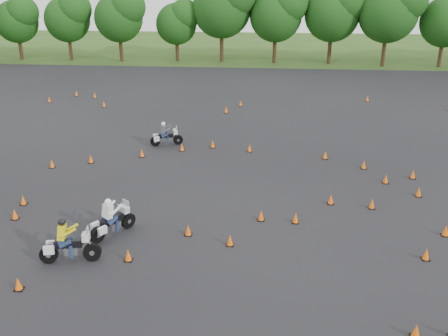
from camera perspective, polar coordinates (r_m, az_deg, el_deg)
The scene contains 7 objects.
ground at distance 21.37m, azimuth -0.93°, elevation -6.99°, with size 140.00×140.00×0.00m, color #2D5119.
asphalt_pad at distance 26.76m, azimuth 0.37°, elevation -0.78°, with size 62.00×62.00×0.00m, color black.
treeline at distance 54.43m, azimuth 5.89°, elevation 15.66°, with size 86.65×32.34×10.52m.
traffic_cones at distance 25.80m, azimuth -0.86°, elevation -1.14°, with size 36.58×32.63×0.45m.
rider_grey at distance 31.25m, azimuth -6.61°, elevation 3.98°, with size 2.03×0.62×1.57m, color #45484D, non-canonical shape.
rider_yellow at distance 19.59m, azimuth -17.31°, elevation -8.00°, with size 2.28×0.70×1.76m, color yellow, non-canonical shape.
rider_white at distance 21.03m, azimuth -12.73°, elevation -5.36°, with size 2.27×0.70×1.75m, color white, non-canonical shape.
Camera 1 is at (1.96, -18.61, 10.32)m, focal length 40.00 mm.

